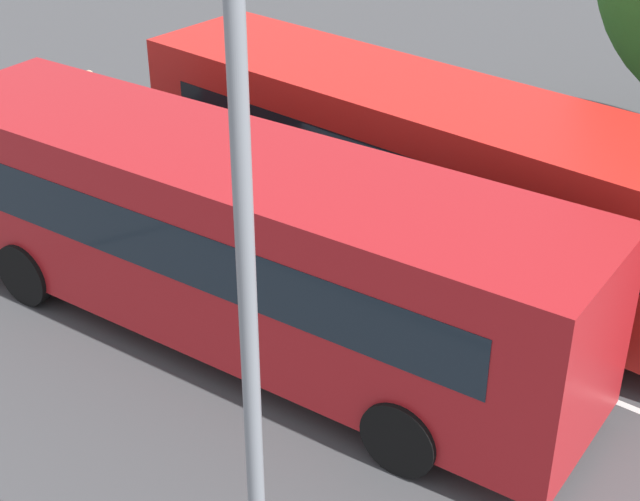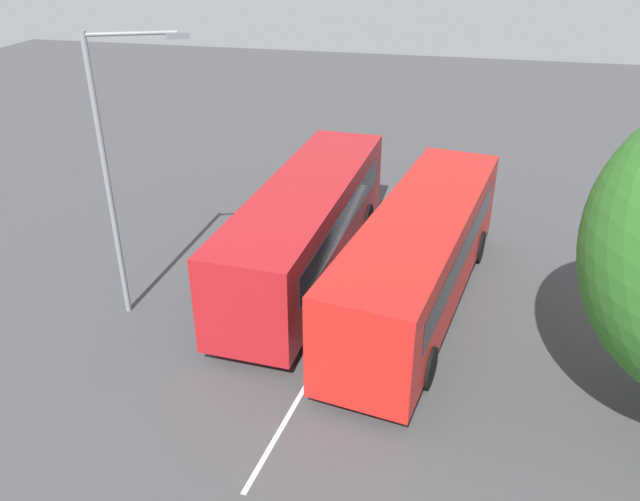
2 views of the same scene
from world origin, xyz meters
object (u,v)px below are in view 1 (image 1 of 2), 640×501
(street_lamp, at_px, (253,265))
(pedestrian, at_px, (92,99))
(bus_far_left, at_px, (422,166))
(bus_center_left, at_px, (237,239))

(street_lamp, bearing_deg, pedestrian, 26.44)
(street_lamp, bearing_deg, bus_far_left, -8.17)
(bus_center_left, distance_m, street_lamp, 6.29)
(bus_center_left, bearing_deg, bus_far_left, -105.02)
(pedestrian, bearing_deg, bus_far_left, 21.27)
(bus_far_left, distance_m, bus_center_left, 3.91)
(bus_far_left, xyz_separation_m, pedestrian, (8.46, -0.92, -0.78))
(pedestrian, bearing_deg, bus_center_left, -5.19)
(street_lamp, bearing_deg, bus_center_left, 14.55)
(bus_far_left, relative_size, bus_center_left, 1.01)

